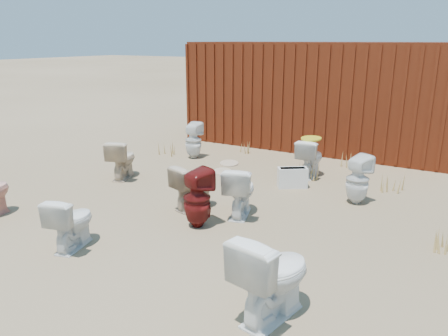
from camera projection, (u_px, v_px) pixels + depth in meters
The scene contains 21 objects.
ground at pixel (203, 214), 6.38m from camera, with size 100.00×100.00×0.00m, color brown.
shipping_container at pixel (321, 94), 10.36m from camera, with size 6.00×2.40×2.40m, color #501B0D.
toilet_front_a at pixel (71, 222), 5.28m from camera, with size 0.38×0.66×0.67m, color white.
toilet_front_c at pixel (240, 191), 6.26m from camera, with size 0.41×0.72×0.74m, color white.
toilet_front_maroon at pixel (197, 198), 5.85m from camera, with size 0.37×0.37×0.81m, color #611210.
toilet_front_e at pixel (273, 275), 3.91m from camera, with size 0.47×0.83×0.85m, color white.
toilet_back_a at pixel (193, 140), 9.31m from camera, with size 0.35×0.35×0.77m, color white.
toilet_back_beige_left at pixel (122, 159), 7.96m from camera, with size 0.40×0.70×0.72m, color beige.
toilet_back_beige_right at pixel (193, 187), 6.51m from camera, with size 0.38×0.67×0.68m, color tan.
toilet_back_yellowlid at pixel (310, 158), 8.05m from camera, with size 0.40×0.70×0.71m, color white.
toilet_back_e at pixel (358, 180), 6.70m from camera, with size 0.35×0.35×0.77m, color white.
yellow_lid at pixel (311, 138), 7.94m from camera, with size 0.36×0.45×0.03m, color gold.
loose_tank at pixel (292, 178), 7.49m from camera, with size 0.50×0.20×0.35m, color silver.
loose_lid_near at pixel (229, 163), 8.96m from camera, with size 0.38×0.49×0.02m, color #C2AA8C.
loose_lid_far at pixel (223, 171), 8.40m from camera, with size 0.36×0.47×0.02m, color #C1AC8C.
weed_clump_a at pixel (168, 148), 9.64m from camera, with size 0.36×0.36×0.30m, color #A48341.
weed_clump_b at pixel (308, 172), 7.91m from camera, with size 0.32×0.32×0.29m, color #A48341.
weed_clump_c at pixel (391, 182), 7.31m from camera, with size 0.36×0.36×0.31m, color #A48341.
weed_clump_d at pixel (245, 148), 9.78m from camera, with size 0.30×0.30×0.25m, color #A48341.
weed_clump_e at pixel (348, 161), 8.68m from camera, with size 0.34×0.34×0.28m, color #A48341.
weed_clump_f at pixel (446, 241), 5.22m from camera, with size 0.28×0.28×0.27m, color #A48341.
Camera 1 is at (3.23, -4.98, 2.45)m, focal length 35.00 mm.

